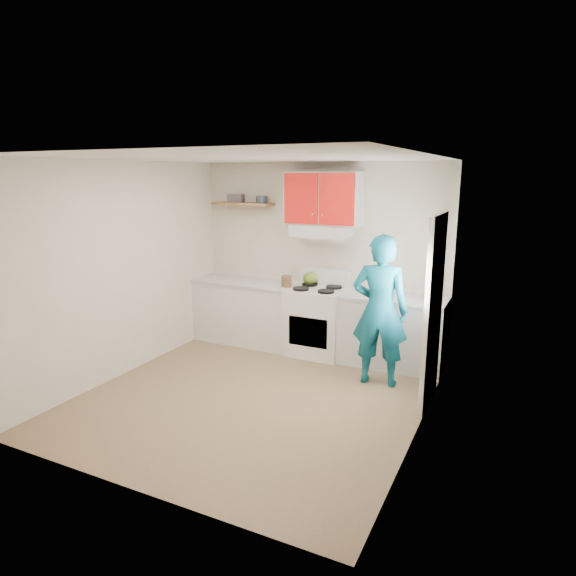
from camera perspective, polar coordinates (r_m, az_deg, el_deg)
The scene contains 21 objects.
floor at distance 5.73m, azimuth -3.84°, elevation -12.27°, with size 3.80×3.80×0.00m, color brown.
ceiling at distance 5.19m, azimuth -4.28°, elevation 14.71°, with size 3.60×3.80×0.04m, color white.
back_wall at distance 6.99m, azimuth 3.72°, elevation 3.55°, with size 3.60×0.04×2.60m, color beige.
front_wall at distance 3.83m, azimuth -18.34°, elevation -4.98°, with size 3.60×0.04×2.60m, color beige.
left_wall at distance 6.38m, azimuth -18.23°, elevation 2.02°, with size 0.04×3.80×2.60m, color beige.
right_wall at distance 4.70m, azimuth 15.38°, elevation -1.53°, with size 0.04×3.80×2.60m, color beige.
door at distance 5.44m, azimuth 16.33°, elevation -2.63°, with size 0.05×0.85×2.05m, color white.
door_glass at distance 5.35m, azimuth 16.34°, elevation 1.79°, with size 0.01×0.55×0.95m, color white.
counter_left at distance 7.36m, azimuth -4.79°, elevation -2.76°, with size 1.52×0.60×0.90m, color silver.
counter_right at distance 6.57m, azimuth 11.89°, elevation -4.95°, with size 1.32×0.60×0.90m, color silver.
stove at distance 6.85m, azimuth 3.37°, elevation -3.86°, with size 0.76×0.65×0.92m, color white.
range_hood at distance 6.69m, azimuth 3.85°, elevation 6.55°, with size 0.76×0.44×0.15m, color silver.
upper_cabinets at distance 6.71m, azimuth 4.09°, elevation 10.20°, with size 1.02×0.33×0.70m, color red.
shelf at distance 7.29m, azimuth -5.18°, elevation 9.61°, with size 0.90×0.30×0.04m, color brown.
books at distance 7.33m, azimuth -6.02°, elevation 10.20°, with size 0.22×0.16×0.12m, color #3D363D.
tin at distance 7.13m, azimuth -3.03°, elevation 10.10°, with size 0.16×0.16×0.10m, color #333D4C.
kettle at distance 6.96m, azimuth 2.59°, elevation 1.10°, with size 0.21×0.21×0.18m, color #567420.
crock at distance 6.83m, azimuth -0.16°, elevation 0.67°, with size 0.14×0.14×0.17m, color #4F3322.
cutting_board at distance 6.53m, azimuth 10.25°, elevation -0.81°, with size 0.30×0.22×0.02m, color olive.
silicone_mat at distance 6.32m, azimuth 14.68°, elevation -1.54°, with size 0.33×0.27×0.01m, color red.
person at distance 5.85m, azimuth 10.50°, elevation -2.57°, with size 0.65×0.43×1.79m, color #0C5A71.
Camera 1 is at (2.59, -4.49, 2.44)m, focal length 30.98 mm.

